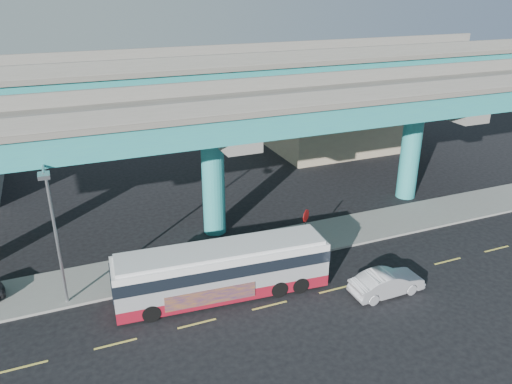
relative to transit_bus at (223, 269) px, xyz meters
name	(u,v)px	position (x,y,z in m)	size (l,w,h in m)	color
ground	(267,302)	(1.94, -1.59, -1.62)	(120.00, 120.00, 0.00)	black
sidewalk	(232,254)	(1.94, 3.91, -1.55)	(70.00, 4.00, 0.15)	gray
lane_markings	(270,305)	(1.94, -1.89, -1.62)	(58.00, 0.12, 0.01)	#D8C64C
viaduct	(210,99)	(1.94, 7.51, 7.52)	(52.00, 12.40, 11.70)	teal
building_beige	(338,112)	(19.94, 21.39, 1.89)	(14.00, 10.23, 7.00)	tan
transit_bus	(223,269)	(0.00, 0.00, 0.00)	(11.69, 3.34, 2.96)	maroon
sedan	(387,283)	(8.32, -3.30, -0.93)	(4.23, 1.52, 1.39)	#B3B2B7
street_lamp	(52,215)	(-7.96, 1.83, 3.85)	(0.50, 2.66, 8.24)	gray
stop_sign	(306,221)	(6.36, 2.59, 0.55)	(0.68, 0.53, 2.77)	gray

